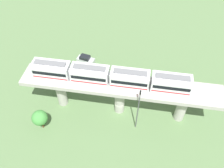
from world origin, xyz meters
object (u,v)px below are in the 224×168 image
(train, at_px, (110,76))
(tree_mid_lot, at_px, (67,70))
(parked_car_silver, at_px, (86,59))
(parked_car_orange, at_px, (171,92))
(signal_post, at_px, (138,109))
(tree_near_viaduct, at_px, (40,118))

(train, xyz_separation_m, tree_mid_lot, (5.78, 10.12, -5.60))
(train, relative_size, parked_car_silver, 6.13)
(parked_car_orange, bearing_deg, tree_mid_lot, 79.71)
(tree_mid_lot, xyz_separation_m, signal_post, (-9.18, -15.60, 1.97))
(tree_mid_lot, relative_size, signal_post, 0.53)
(tree_near_viaduct, relative_size, tree_mid_lot, 0.82)
(parked_car_orange, xyz_separation_m, tree_near_viaduct, (-11.89, 23.96, 2.35))
(train, xyz_separation_m, signal_post, (-3.40, -5.48, -3.63))
(tree_near_viaduct, height_order, signal_post, signal_post)
(parked_car_silver, relative_size, tree_mid_lot, 0.81)
(parked_car_orange, distance_m, tree_mid_lot, 22.49)
(parked_car_orange, height_order, signal_post, signal_post)
(train, xyz_separation_m, parked_car_orange, (5.64, -12.17, -8.63))
(parked_car_orange, distance_m, signal_post, 12.31)
(tree_mid_lot, height_order, signal_post, signal_post)
(train, bearing_deg, signal_post, -121.81)
(parked_car_orange, xyz_separation_m, tree_mid_lot, (0.14, 22.29, 3.03))
(parked_car_orange, relative_size, signal_post, 0.43)
(parked_car_silver, relative_size, tree_near_viaduct, 0.98)
(train, distance_m, parked_car_orange, 15.95)
(parked_car_silver, bearing_deg, tree_mid_lot, 176.24)
(parked_car_orange, bearing_deg, train, 104.92)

